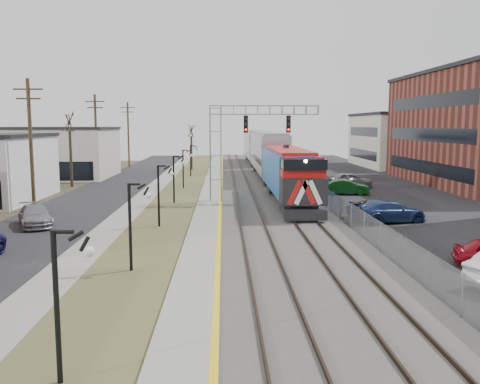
{
  "coord_description": "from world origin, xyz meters",
  "views": [
    {
      "loc": [
        0.15,
        -14.24,
        6.53
      ],
      "look_at": [
        1.13,
        15.46,
        2.6
      ],
      "focal_mm": 38.0,
      "sensor_mm": 36.0,
      "label": 1
    }
  ],
  "objects": [
    {
      "name": "lampposts",
      "position": [
        -4.0,
        18.29,
        2.0
      ],
      "size": [
        0.14,
        62.14,
        4.0
      ],
      "color": "black",
      "rests_on": "ground"
    },
    {
      "name": "sidewalk",
      "position": [
        -7.0,
        35.0,
        0.04
      ],
      "size": [
        2.0,
        120.0,
        0.08
      ],
      "primitive_type": "cube",
      "color": "gray",
      "rests_on": "ground"
    },
    {
      "name": "track_near",
      "position": [
        2.0,
        35.0,
        0.28
      ],
      "size": [
        1.58,
        120.0,
        0.15
      ],
      "color": "#2D2119",
      "rests_on": "ballast_bed"
    },
    {
      "name": "ground",
      "position": [
        0.0,
        0.0,
        0.0
      ],
      "size": [
        160.0,
        160.0,
        0.0
      ],
      "primitive_type": "plane",
      "color": "#473D2D",
      "rests_on": "ground"
    },
    {
      "name": "track_far",
      "position": [
        5.5,
        35.0,
        0.28
      ],
      "size": [
        1.58,
        120.0,
        0.15
      ],
      "color": "#2D2119",
      "rests_on": "ballast_bed"
    },
    {
      "name": "train",
      "position": [
        5.5,
        51.12,
        2.88
      ],
      "size": [
        3.0,
        63.05,
        5.33
      ],
      "color": "#13569C",
      "rests_on": "ground"
    },
    {
      "name": "car_street_b",
      "position": [
        -12.06,
        18.54,
        0.67
      ],
      "size": [
        3.65,
        4.97,
        1.34
      ],
      "primitive_type": "imported",
      "rotation": [
        0.0,
        0.0,
        0.44
      ],
      "color": "gray",
      "rests_on": "ground"
    },
    {
      "name": "car_lot_e",
      "position": [
        13.36,
        38.0,
        0.79
      ],
      "size": [
        4.75,
        2.11,
        1.59
      ],
      "primitive_type": "imported",
      "rotation": [
        0.0,
        0.0,
        1.62
      ],
      "color": "gray",
      "rests_on": "ground"
    },
    {
      "name": "bare_trees",
      "position": [
        -12.66,
        38.91,
        2.7
      ],
      "size": [
        12.3,
        42.3,
        5.95
      ],
      "color": "#382D23",
      "rests_on": "ground"
    },
    {
      "name": "platform",
      "position": [
        -1.0,
        35.0,
        0.12
      ],
      "size": [
        2.0,
        120.0,
        0.24
      ],
      "primitive_type": "cube",
      "color": "gray",
      "rests_on": "ground"
    },
    {
      "name": "grass_median",
      "position": [
        -4.0,
        35.0,
        0.03
      ],
      "size": [
        4.0,
        120.0,
        0.06
      ],
      "primitive_type": "cube",
      "color": "#4B532C",
      "rests_on": "ground"
    },
    {
      "name": "car_lot_d",
      "position": [
        11.24,
        18.99,
        0.74
      ],
      "size": [
        5.45,
        3.26,
        1.48
      ],
      "primitive_type": "imported",
      "rotation": [
        0.0,
        0.0,
        1.82
      ],
      "color": "navy",
      "rests_on": "ground"
    },
    {
      "name": "fence",
      "position": [
        8.2,
        35.0,
        0.8
      ],
      "size": [
        0.04,
        120.0,
        1.6
      ],
      "primitive_type": "cube",
      "color": "gray",
      "rests_on": "ground"
    },
    {
      "name": "platform_edge",
      "position": [
        -0.12,
        35.0,
        0.24
      ],
      "size": [
        0.24,
        120.0,
        0.01
      ],
      "primitive_type": "cube",
      "color": "gold",
      "rests_on": "platform"
    },
    {
      "name": "utility_poles",
      "position": [
        -14.5,
        25.0,
        5.0
      ],
      "size": [
        0.28,
        80.28,
        10.0
      ],
      "color": "#4C3823",
      "rests_on": "ground"
    },
    {
      "name": "signal_gantry",
      "position": [
        1.22,
        27.99,
        5.59
      ],
      "size": [
        9.0,
        1.07,
        8.15
      ],
      "color": "gray",
      "rests_on": "ground"
    },
    {
      "name": "ballast_bed",
      "position": [
        4.0,
        35.0,
        0.1
      ],
      "size": [
        8.0,
        120.0,
        0.2
      ],
      "primitive_type": "cube",
      "color": "#595651",
      "rests_on": "ground"
    },
    {
      "name": "car_lot_f",
      "position": [
        11.78,
        32.81,
        0.68
      ],
      "size": [
        4.36,
        2.24,
        1.37
      ],
      "primitive_type": "imported",
      "rotation": [
        0.0,
        0.0,
        1.37
      ],
      "color": "#0B390E",
      "rests_on": "ground"
    },
    {
      "name": "street_west",
      "position": [
        -11.5,
        35.0,
        0.02
      ],
      "size": [
        7.0,
        120.0,
        0.04
      ],
      "primitive_type": "cube",
      "color": "black",
      "rests_on": "ground"
    },
    {
      "name": "parking_lot",
      "position": [
        16.0,
        35.0,
        0.02
      ],
      "size": [
        16.0,
        120.0,
        0.04
      ],
      "primitive_type": "cube",
      "color": "black",
      "rests_on": "ground"
    },
    {
      "name": "car_lot_c",
      "position": [
        11.23,
        20.81,
        0.64
      ],
      "size": [
        5.04,
        3.42,
        1.28
      ],
      "primitive_type": "imported",
      "rotation": [
        0.0,
        0.0,
        1.88
      ],
      "color": "black",
      "rests_on": "ground"
    }
  ]
}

